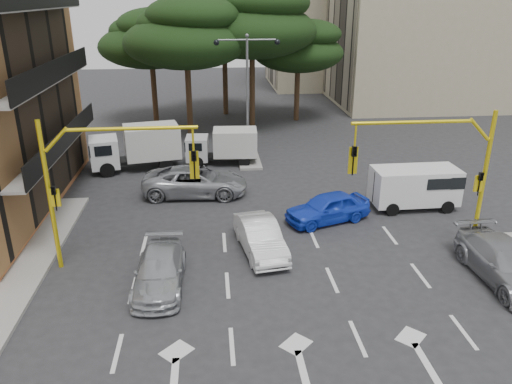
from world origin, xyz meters
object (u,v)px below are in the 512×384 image
Objects in this scene: street_lamp_center at (247,74)px; van_white at (414,188)px; signal_mast_right at (444,164)px; box_truck_a at (136,148)px; car_silver_cross_a at (195,181)px; car_silver_wagon at (160,271)px; car_white_hatch at (260,237)px; box_truck_b at (222,147)px; car_blue_compact at (328,208)px; car_silver_parked at (505,263)px; signal_mast_left at (95,174)px.

street_lamp_center is 12.98m from van_white.
box_truck_a is at bearing 139.08° from signal_mast_right.
signal_mast_right reaches higher than car_silver_cross_a.
signal_mast_right reaches higher than car_silver_wagon.
car_white_hatch is (-0.51, -13.50, -4.74)m from street_lamp_center.
car_silver_wagon is at bearing 172.01° from box_truck_b.
street_lamp_center is 17.10m from car_silver_wagon.
car_white_hatch is 0.75× the size of car_silver_cross_a.
car_silver_cross_a is 6.01m from box_truck_a.
car_silver_parked is (5.49, -5.85, 0.03)m from car_blue_compact.
car_white_hatch reaches higher than car_silver_wagon.
signal_mast_right is 8.00m from car_white_hatch.
box_truck_b is at bearing -96.40° from box_truck_a.
signal_mast_right reaches higher than van_white.
signal_mast_left is 4.36m from car_silver_wagon.
car_silver_wagon is at bearing -63.69° from van_white.
box_truck_a reaches higher than box_truck_b.
signal_mast_left is at bearing 160.93° from box_truck_b.
street_lamp_center is 1.42× the size of box_truck_a.
signal_mast_right reaches higher than car_white_hatch.
signal_mast_left is 15.65m from street_lamp_center.
car_silver_cross_a reaches higher than car_blue_compact.
street_lamp_center reaches higher than car_white_hatch.
car_silver_cross_a is 11.44m from van_white.
signal_mast_right is 4.40m from car_silver_parked.
car_silver_cross_a is (-6.36, 4.02, 0.07)m from car_blue_compact.
signal_mast_left is 1.38× the size of car_silver_wagon.
car_blue_compact is at bearing 139.26° from signal_mast_right.
car_white_hatch is 0.98× the size of van_white.
car_silver_cross_a is (-3.36, -6.71, -4.65)m from street_lamp_center.
car_silver_cross_a is 15.42m from car_silver_parked.
car_silver_parked is at bearing -28.24° from car_white_hatch.
car_silver_wagon is 9.14m from car_silver_cross_a.
car_silver_cross_a is 1.31× the size of van_white.
van_white is (8.25, 4.04, 0.38)m from car_white_hatch.
car_blue_compact is (3.51, 2.77, 0.01)m from car_white_hatch.
box_truck_a is at bearing 91.17° from signal_mast_left.
box_truck_a reaches higher than van_white.
street_lamp_center is 19.21m from car_silver_parked.
signal_mast_right is at bearing -64.09° from street_lamp_center.
signal_mast_right is at bearing 10.29° from car_silver_wagon.
signal_mast_right is 15.44m from box_truck_b.
car_white_hatch is at bearing -64.92° from van_white.
car_silver_wagon is at bearing 178.19° from box_truck_a.
box_truck_b is (5.07, 12.56, -2.76)m from signal_mast_left.
car_silver_parked is at bearing 5.02° from van_white.
box_truck_b is (-10.22, 15.13, 0.39)m from car_silver_parked.
car_white_hatch is at bearing -171.28° from box_truck_b.
car_silver_parked is (12.99, -0.80, 0.10)m from car_silver_wagon.
car_silver_wagon is 1.02× the size of van_white.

